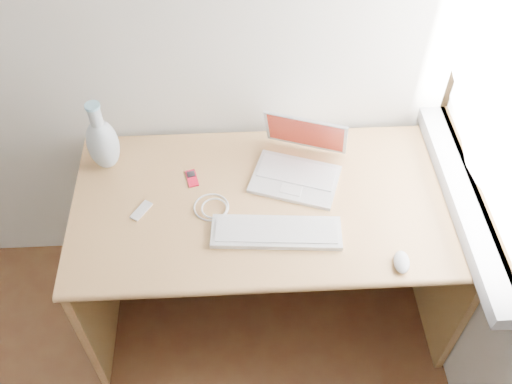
{
  "coord_description": "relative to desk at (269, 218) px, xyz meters",
  "views": [
    {
      "loc": [
        0.91,
        0.07,
        2.3
      ],
      "look_at": [
        0.97,
        1.35,
        0.81
      ],
      "focal_mm": 40.0,
      "sensor_mm": 36.0,
      "label": 1
    }
  ],
  "objects": [
    {
      "name": "desk",
      "position": [
        0.0,
        0.0,
        0.0
      ],
      "size": [
        1.42,
        0.71,
        0.75
      ],
      "color": "tan",
      "rests_on": "floor"
    },
    {
      "name": "laptop",
      "position": [
        0.09,
        0.04,
        0.26
      ],
      "size": [
        0.36,
        0.35,
        0.21
      ],
      "rotation": [
        0.0,
        0.0,
        -0.34
      ],
      "color": "silver",
      "rests_on": "desk"
    },
    {
      "name": "external_keyboard",
      "position": [
        0.0,
        -0.24,
        0.23
      ],
      "size": [
        0.45,
        0.17,
        0.02
      ],
      "rotation": [
        0.0,
        0.0,
        -0.08
      ],
      "color": "white",
      "rests_on": "desk"
    },
    {
      "name": "mouse",
      "position": [
        0.4,
        -0.38,
        0.23
      ],
      "size": [
        0.07,
        0.09,
        0.03
      ],
      "primitive_type": "ellipsoid",
      "rotation": [
        0.0,
        0.0,
        -0.15
      ],
      "color": "silver",
      "rests_on": "desk"
    },
    {
      "name": "ipod",
      "position": [
        -0.29,
        0.03,
        0.22
      ],
      "size": [
        0.05,
        0.09,
        0.01
      ],
      "rotation": [
        0.0,
        0.0,
        0.23
      ],
      "color": "#A20B23",
      "rests_on": "desk"
    },
    {
      "name": "cable_coil",
      "position": [
        -0.21,
        -0.11,
        0.22
      ],
      "size": [
        0.13,
        0.13,
        0.01
      ],
      "primitive_type": "torus",
      "rotation": [
        0.0,
        0.0,
        0.04
      ],
      "color": "white",
      "rests_on": "desk"
    },
    {
      "name": "remote",
      "position": [
        -0.46,
        -0.11,
        0.22
      ],
      "size": [
        0.08,
        0.09,
        0.01
      ],
      "primitive_type": "cube",
      "rotation": [
        0.0,
        0.0,
        -0.57
      ],
      "color": "white",
      "rests_on": "desk"
    },
    {
      "name": "vase",
      "position": [
        -0.6,
        0.12,
        0.33
      ],
      "size": [
        0.11,
        0.11,
        0.29
      ],
      "color": "silver",
      "rests_on": "desk"
    }
  ]
}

